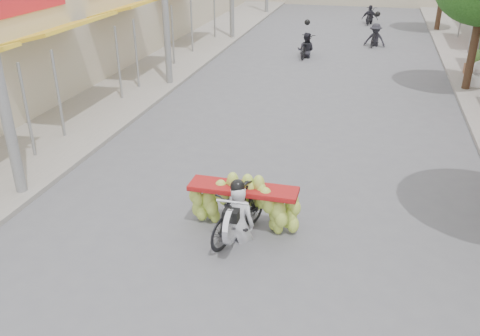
# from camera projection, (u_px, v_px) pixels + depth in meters

# --- Properties ---
(ground) EXTENTS (120.00, 120.00, 0.00)m
(ground) POSITION_uv_depth(u_px,v_px,m) (210.00, 330.00, 7.68)
(ground) COLOR #525156
(ground) RESTS_ON ground
(sidewalk_left) EXTENTS (4.00, 60.00, 0.12)m
(sidewalk_left) POSITION_uv_depth(u_px,v_px,m) (161.00, 63.00, 22.32)
(sidewalk_left) COLOR gray
(sidewalk_left) RESTS_ON ground
(banana_motorbike) EXTENTS (2.20, 1.95, 2.16)m
(banana_motorbike) POSITION_uv_depth(u_px,v_px,m) (240.00, 202.00, 9.77)
(banana_motorbike) COLOR black
(banana_motorbike) RESTS_ON ground
(bg_motorbike_a) EXTENTS (0.83, 1.72, 1.95)m
(bg_motorbike_a) POSITION_uv_depth(u_px,v_px,m) (306.00, 41.00, 23.17)
(bg_motorbike_a) COLOR black
(bg_motorbike_a) RESTS_ON ground
(bg_motorbike_b) EXTENTS (1.15, 1.73, 1.95)m
(bg_motorbike_b) POSITION_uv_depth(u_px,v_px,m) (376.00, 29.00, 25.23)
(bg_motorbike_b) COLOR black
(bg_motorbike_b) RESTS_ON ground
(bg_motorbike_c) EXTENTS (1.03, 1.74, 1.95)m
(bg_motorbike_c) POSITION_uv_depth(u_px,v_px,m) (371.00, 11.00, 30.99)
(bg_motorbike_c) COLOR black
(bg_motorbike_c) RESTS_ON ground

